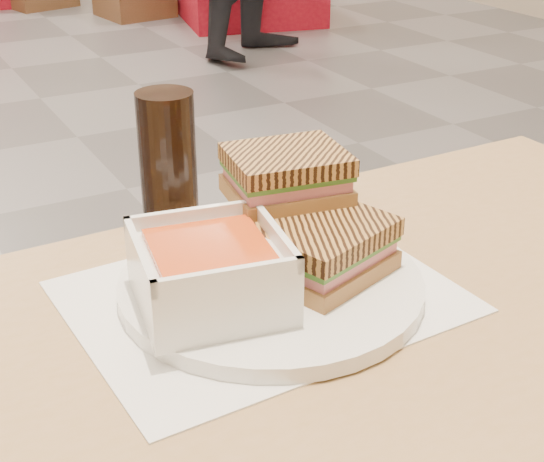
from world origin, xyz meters
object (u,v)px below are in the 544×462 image
soup_bowl (211,275)px  cola_glass (167,152)px  panini_lower (324,248)px  plate (271,285)px

soup_bowl → cola_glass: bearing=76.6°
soup_bowl → panini_lower: size_ratio=1.02×
panini_lower → cola_glass: cola_glass is taller
plate → panini_lower: panini_lower is taller
plate → soup_bowl: 0.08m
plate → soup_bowl: bearing=-168.0°
panini_lower → cola_glass: (-0.06, 0.24, 0.03)m
plate → soup_bowl: size_ratio=1.97×
plate → panini_lower: (0.05, -0.01, 0.03)m
panini_lower → cola_glass: 0.25m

